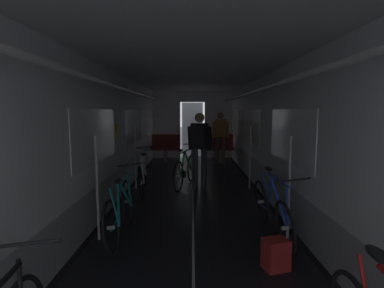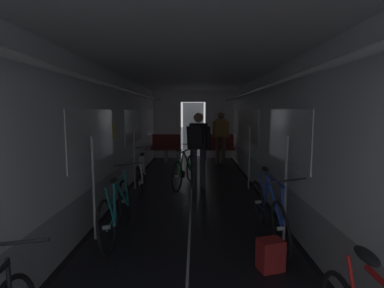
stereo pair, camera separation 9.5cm
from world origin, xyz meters
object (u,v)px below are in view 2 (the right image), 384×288
person_cyclist_aisle (198,144)px  backpack_on_floor (270,255)px  bench_seat_far_right (220,146)px  bicycle_teal (117,209)px  bicycle_blue (268,210)px  person_standing_near_bench (221,134)px  bicycle_white (141,175)px  bicycle_green_in_aisle (184,170)px  bench_seat_far_left (166,146)px

person_cyclist_aisle → backpack_on_floor: bearing=-77.0°
bench_seat_far_right → bicycle_teal: size_ratio=0.58×
bench_seat_far_right → bicycle_blue: bearing=-88.2°
bench_seat_far_right → person_standing_near_bench: 0.55m
person_standing_near_bench → backpack_on_floor: 6.39m
backpack_on_floor → bicycle_teal: bearing=156.1°
bench_seat_far_right → person_cyclist_aisle: person_cyclist_aisle is taller
person_cyclist_aisle → person_standing_near_bench: (0.76, 3.07, -0.04)m
bicycle_white → person_standing_near_bench: person_standing_near_bench is taller
bicycle_green_in_aisle → bicycle_blue: bearing=-65.2°
person_standing_near_bench → bicycle_teal: bearing=-109.0°
bicycle_blue → person_standing_near_bench: 5.54m
bicycle_teal → bicycle_green_in_aisle: bearing=73.0°
bicycle_teal → bicycle_white: bearing=91.7°
bicycle_green_in_aisle → person_standing_near_bench: 3.06m
bench_seat_far_right → backpack_on_floor: bearing=-90.0°
bench_seat_far_left → bicycle_blue: bearing=-71.4°
bicycle_teal → bicycle_green_in_aisle: size_ratio=1.03×
person_standing_near_bench → bench_seat_far_right: bearing=90.4°
bench_seat_far_left → bicycle_blue: 6.21m
bicycle_green_in_aisle → backpack_on_floor: bearing=-73.2°
bicycle_white → person_cyclist_aisle: size_ratio=1.00×
bicycle_teal → backpack_on_floor: size_ratio=4.98×
bicycle_teal → bicycle_green_in_aisle: 2.82m
bench_seat_far_right → person_standing_near_bench: (0.00, -0.38, 0.41)m
bicycle_teal → backpack_on_floor: bicycle_teal is taller
bicycle_white → person_cyclist_aisle: person_cyclist_aisle is taller
bench_seat_far_left → backpack_on_floor: bench_seat_far_left is taller
bench_seat_far_left → backpack_on_floor: 6.96m
bicycle_teal → backpack_on_floor: bearing=-23.9°
bench_seat_far_left → bicycle_green_in_aisle: bench_seat_far_left is taller
bench_seat_far_left → bicycle_green_in_aisle: bearing=-77.0°
bench_seat_far_right → person_cyclist_aisle: 3.55m
person_cyclist_aisle → backpack_on_floor: size_ratio=4.96×
bicycle_green_in_aisle → bench_seat_far_right: bearing=71.5°
bicycle_teal → bench_seat_far_right: bearing=72.2°
bicycle_white → person_standing_near_bench: size_ratio=1.00×
bench_seat_far_right → bicycle_teal: bearing=-107.8°
bicycle_green_in_aisle → person_standing_near_bench: size_ratio=0.97×
backpack_on_floor → person_standing_near_bench: bearing=90.0°
bench_seat_far_right → bicycle_green_in_aisle: (-1.07, -3.18, -0.18)m
bicycle_green_in_aisle → bicycle_teal: bearing=-107.0°
bicycle_teal → person_cyclist_aisle: size_ratio=1.00×
bench_seat_far_right → backpack_on_floor: size_ratio=2.89×
bench_seat_far_left → bicycle_teal: same height
person_cyclist_aisle → person_standing_near_bench: bearing=76.2°
person_cyclist_aisle → bicycle_green_in_aisle: (-0.31, 0.27, -0.63)m
person_cyclist_aisle → person_standing_near_bench: same height
bicycle_teal → person_standing_near_bench: 5.85m
bicycle_white → person_cyclist_aisle: bearing=12.1°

